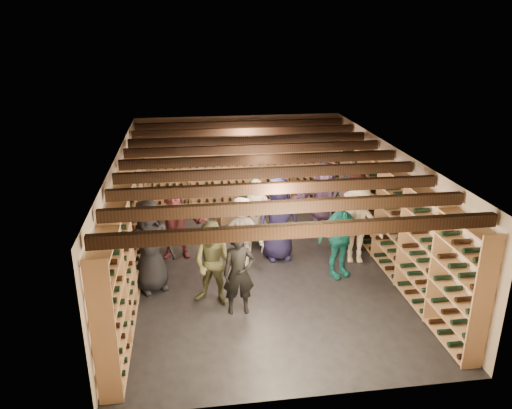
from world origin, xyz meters
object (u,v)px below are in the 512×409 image
Objects in this scene: person_1 at (239,273)px; person_7 at (257,216)px; person_12 at (348,203)px; person_8 at (357,210)px; person_2 at (214,263)px; crate_stack_right at (228,216)px; crate_loose at (324,231)px; person_9 at (242,232)px; crate_stack_left at (252,228)px; person_0 at (150,246)px; person_10 at (252,211)px; person_3 at (357,224)px; person_6 at (279,219)px; person_5 at (175,222)px; person_4 at (339,237)px; person_11 at (324,199)px.

person_1 is 0.92× the size of person_7.
person_8 is at bearing -79.84° from person_12.
crate_stack_right is at bearing 104.85° from person_2.
person_2 is 0.95× the size of person_7.
person_9 is (-2.11, -1.29, 0.65)m from crate_loose.
crate_stack_left is 1.19m from crate_stack_right.
person_0 reaches higher than person_7.
person_10 is (-0.01, -0.12, 0.49)m from crate_stack_left.
person_7 is (-1.99, 0.78, -0.02)m from person_3.
crate_stack_left is 0.38× the size of person_2.
crate_stack_right is at bearing 120.38° from person_7.
crate_stack_right is at bearing 153.77° from crate_loose.
person_6 is 0.96× the size of person_8.
crate_loose is 3.61m from person_5.
person_3 is at bearing -20.01° from person_6.
person_1 is 0.91× the size of person_4.
person_9 is 0.84× the size of person_12.
person_6 reaches higher than person_10.
crate_stack_left is 2.29m from person_12.
crate_loose is (2.21, -1.09, -0.08)m from crate_stack_right.
person_11 reaches higher than person_12.
person_2 is at bearing -135.91° from crate_loose.
person_4 is (2.50, 0.69, 0.05)m from person_2.
person_9 is at bearing 138.37° from person_4.
person_4 reaches higher than person_2.
crate_loose is 0.27× the size of person_8.
person_5 is (-1.26, -1.77, 0.63)m from crate_stack_right.
person_3 is at bearing 19.64° from person_9.
person_12 is at bearing 103.43° from person_8.
person_8 reaches higher than person_3.
person_9 is at bearing -147.96° from person_12.
crate_stack_left is at bearing 92.12° from person_2.
person_8 is (0.73, 1.11, 0.10)m from person_4.
person_7 is 1.11× the size of person_9.
person_7 is 1.81m from person_11.
person_1 is (-2.37, -3.06, 0.67)m from crate_loose.
person_11 is at bearing 51.79° from person_1.
crate_stack_right is 0.33× the size of person_11.
person_1 reaches higher than person_9.
person_8 is (2.16, -0.22, 0.11)m from person_7.
crate_stack_left is 0.88m from person_7.
crate_stack_right is 3.41m from person_8.
person_8 reaches higher than person_10.
crate_stack_left is 1.43m from person_9.
person_10 is at bearing -173.47° from person_12.
person_2 is 3.29m from person_3.
person_5 is (-3.75, 0.76, -0.05)m from person_3.
person_11 reaches higher than crate_stack_right.
person_8 is (2.82, 2.16, 0.18)m from person_1.
person_1 is 3.97m from person_12.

